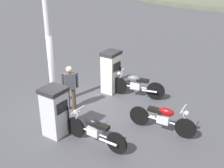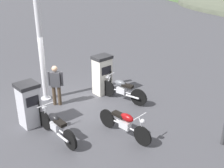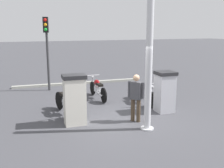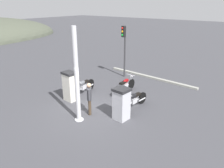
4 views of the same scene
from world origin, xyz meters
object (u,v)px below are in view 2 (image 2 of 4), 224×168
at_px(canopy_support_pole, 41,50).
at_px(fuel_pump_near, 29,104).
at_px(motorcycle_near_pump, 56,125).
at_px(motorcycle_extra, 125,123).
at_px(motorcycle_far_pump, 122,89).
at_px(fuel_pump_far, 102,75).
at_px(attendant_person, 56,83).

bearing_deg(canopy_support_pole, fuel_pump_near, -49.12).
xyz_separation_m(motorcycle_near_pump, motorcycle_extra, (1.45, 1.53, 0.02)).
bearing_deg(motorcycle_extra, motorcycle_far_pump, 133.73).
xyz_separation_m(fuel_pump_far, motorcycle_near_pump, (1.26, -3.25, -0.36)).
distance_m(motorcycle_near_pump, attendant_person, 2.27).
bearing_deg(attendant_person, motorcycle_far_pump, 51.17).
height_order(attendant_person, canopy_support_pole, canopy_support_pole).
bearing_deg(motorcycle_near_pump, motorcycle_extra, 46.46).
bearing_deg(attendant_person, canopy_support_pole, -179.22).
distance_m(fuel_pump_near, motorcycle_near_pump, 1.30).
distance_m(fuel_pump_far, motorcycle_extra, 3.23).
height_order(fuel_pump_near, motorcycle_near_pump, fuel_pump_near).
bearing_deg(motorcycle_near_pump, motorcycle_far_pump, 93.95).
distance_m(motorcycle_extra, canopy_support_pole, 4.25).
height_order(motorcycle_far_pump, attendant_person, attendant_person).
distance_m(fuel_pump_far, motorcycle_far_pump, 1.08).
xyz_separation_m(fuel_pump_near, attendant_person, (-0.52, 1.46, 0.13)).
relative_size(fuel_pump_near, canopy_support_pole, 0.36).
relative_size(motorcycle_extra, canopy_support_pole, 0.50).
distance_m(motorcycle_far_pump, attendant_person, 2.51).
relative_size(fuel_pump_near, attendant_person, 0.96).
xyz_separation_m(motorcycle_near_pump, motorcycle_far_pump, (-0.23, 3.28, 0.03)).
height_order(motorcycle_near_pump, attendant_person, attendant_person).
bearing_deg(fuel_pump_far, fuel_pump_near, -90.00).
height_order(motorcycle_far_pump, canopy_support_pole, canopy_support_pole).
relative_size(fuel_pump_near, motorcycle_far_pump, 0.72).
bearing_deg(motorcycle_far_pump, canopy_support_pole, -139.69).
bearing_deg(motorcycle_far_pump, fuel_pump_far, -178.32).
bearing_deg(fuel_pump_near, canopy_support_pole, 130.88).
xyz_separation_m(fuel_pump_near, motorcycle_near_pump, (1.26, 0.11, -0.31)).
xyz_separation_m(fuel_pump_far, canopy_support_pole, (-1.25, -1.91, 1.19)).
relative_size(fuel_pump_near, fuel_pump_far, 0.93).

